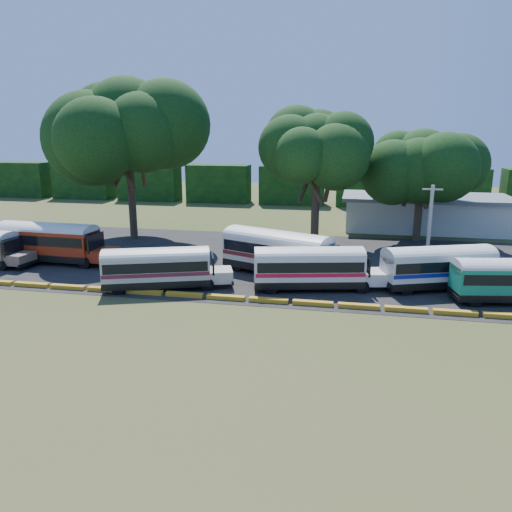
% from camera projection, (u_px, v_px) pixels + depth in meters
% --- Properties ---
extents(ground, '(160.00, 160.00, 0.00)m').
position_uv_depth(ground, '(201.00, 303.00, 33.81)').
color(ground, '#2D4918').
rests_on(ground, ground).
extents(asphalt_strip, '(64.00, 24.00, 0.02)m').
position_uv_depth(asphalt_strip, '(251.00, 260.00, 45.03)').
color(asphalt_strip, black).
rests_on(asphalt_strip, ground).
extents(curb, '(53.70, 0.45, 0.30)m').
position_uv_depth(curb, '(205.00, 296.00, 34.72)').
color(curb, orange).
rests_on(curb, ground).
extents(terminal_building, '(19.00, 9.00, 4.00)m').
position_uv_depth(terminal_building, '(425.00, 213.00, 58.40)').
color(terminal_building, beige).
rests_on(terminal_building, ground).
extents(treeline_backdrop, '(130.00, 4.00, 6.00)m').
position_uv_depth(treeline_backdrop, '(292.00, 185.00, 78.72)').
color(treeline_backdrop, black).
rests_on(treeline_backdrop, ground).
extents(bus_red, '(10.96, 3.20, 3.56)m').
position_uv_depth(bus_red, '(50.00, 240.00, 43.69)').
color(bus_red, black).
rests_on(bus_red, ground).
extents(bus_cream_west, '(9.64, 5.31, 3.09)m').
position_uv_depth(bus_cream_west, '(159.00, 266.00, 36.40)').
color(bus_cream_west, black).
rests_on(bus_cream_west, ground).
extents(bus_cream_east, '(11.19, 6.81, 3.62)m').
position_uv_depth(bus_cream_east, '(279.00, 250.00, 39.89)').
color(bus_cream_east, black).
rests_on(bus_cream_east, ground).
extents(bus_white_red, '(9.98, 4.50, 3.19)m').
position_uv_depth(bus_white_red, '(312.00, 266.00, 36.26)').
color(bus_white_red, black).
rests_on(bus_white_red, ground).
extents(bus_white_blue, '(10.02, 5.71, 3.22)m').
position_uv_depth(bus_white_blue, '(441.00, 265.00, 36.36)').
color(bus_white_blue, black).
rests_on(bus_white_blue, ground).
extents(tree_west, '(12.51, 12.51, 16.76)m').
position_uv_depth(tree_west, '(127.00, 123.00, 51.27)').
color(tree_west, '#312518').
rests_on(tree_west, ground).
extents(tree_center, '(8.44, 8.44, 12.99)m').
position_uv_depth(tree_center, '(317.00, 147.00, 47.89)').
color(tree_center, '#312518').
rests_on(tree_center, ground).
extents(tree_east, '(9.17, 9.17, 11.57)m').
position_uv_depth(tree_east, '(422.00, 163.00, 51.08)').
color(tree_east, '#312518').
rests_on(tree_east, ground).
extents(utility_pole, '(1.60, 0.30, 7.04)m').
position_uv_depth(utility_pole, '(429.00, 226.00, 41.44)').
color(utility_pole, gray).
rests_on(utility_pole, ground).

